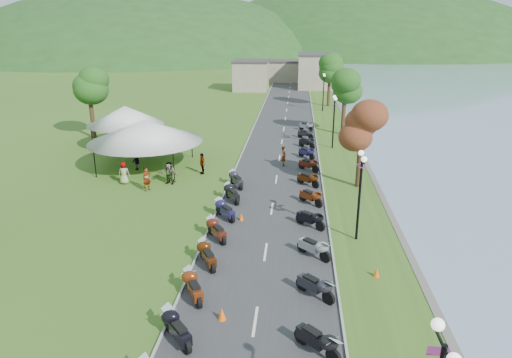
{
  "coord_description": "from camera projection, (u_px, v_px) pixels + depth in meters",
  "views": [
    {
      "loc": [
        1.46,
        -5.71,
        11.59
      ],
      "look_at": [
        -1.25,
        24.2,
        1.3
      ],
      "focal_mm": 32.0,
      "sensor_mm": 36.0,
      "label": 1
    }
  ],
  "objects": [
    {
      "name": "road",
      "position": [
        282.0,
        142.0,
        46.94
      ],
      "size": [
        7.0,
        120.0,
        0.02
      ],
      "primitive_type": "cube",
      "color": "#38383A",
      "rests_on": "ground"
    },
    {
      "name": "vendor_tent_main",
      "position": [
        146.0,
        144.0,
        38.2
      ],
      "size": [
        6.32,
        6.32,
        4.0
      ],
      "primitive_type": null,
      "color": "silver",
      "rests_on": "ground"
    },
    {
      "name": "moto_row_left",
      "position": [
        187.0,
        307.0,
        18.69
      ],
      "size": [
        2.6,
        34.53,
        1.1
      ],
      "primitive_type": null,
      "color": "#331411",
      "rests_on": "ground"
    },
    {
      "name": "moto_row_right",
      "position": [
        310.0,
        197.0,
        30.62
      ],
      "size": [
        2.6,
        46.64,
        1.1
      ],
      "primitive_type": null,
      "color": "#331411",
      "rests_on": "ground"
    },
    {
      "name": "traffic_cone_near",
      "position": [
        222.0,
        314.0,
        18.71
      ],
      "size": [
        0.36,
        0.36,
        0.56
      ],
      "primitive_type": "cone",
      "color": "#F2590C",
      "rests_on": "ground"
    },
    {
      "name": "far_building",
      "position": [
        280.0,
        72.0,
        88.7
      ],
      "size": [
        18.0,
        16.0,
        5.0
      ],
      "primitive_type": "cube",
      "color": "gray",
      "rests_on": "ground"
    },
    {
      "name": "hills_backdrop",
      "position": [
        295.0,
        51.0,
        197.69
      ],
      "size": [
        360.0,
        120.0,
        76.0
      ],
      "primitive_type": null,
      "color": "#285621",
      "rests_on": "ground"
    },
    {
      "name": "tree_lakeside",
      "position": [
        361.0,
        140.0,
        32.95
      ],
      "size": [
        2.6,
        2.6,
        7.23
      ],
      "primitive_type": null,
      "color": "#2B641D",
      "rests_on": "ground"
    },
    {
      "name": "vendor_tent_side",
      "position": [
        126.0,
        126.0,
        44.64
      ],
      "size": [
        4.95,
        4.95,
        4.0
      ],
      "primitive_type": null,
      "color": "silver",
      "rests_on": "ground"
    },
    {
      "name": "pedestrian_a",
      "position": [
        148.0,
        190.0,
        33.33
      ],
      "size": [
        0.78,
        0.82,
        1.8
      ],
      "primitive_type": "imported",
      "rotation": [
        0.0,
        0.0,
        0.92
      ],
      "color": "slate",
      "rests_on": "ground"
    },
    {
      "name": "pedestrian_c",
      "position": [
        137.0,
        170.0,
        37.96
      ],
      "size": [
        1.02,
        0.96,
        1.54
      ],
      "primitive_type": "imported",
      "rotation": [
        0.0,
        0.0,
        5.57
      ],
      "color": "slate",
      "rests_on": "ground"
    },
    {
      "name": "pedestrian_b",
      "position": [
        171.0,
        182.0,
        35.14
      ],
      "size": [
        0.83,
        0.54,
        1.59
      ],
      "primitive_type": "imported",
      "rotation": [
        0.0,
        0.0,
        3.29
      ],
      "color": "slate",
      "rests_on": "ground"
    }
  ]
}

